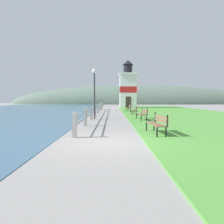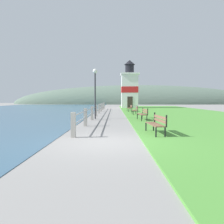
{
  "view_description": "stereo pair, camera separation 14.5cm",
  "coord_description": "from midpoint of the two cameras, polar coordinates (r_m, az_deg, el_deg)",
  "views": [
    {
      "loc": [
        0.24,
        -7.87,
        1.58
      ],
      "look_at": [
        0.14,
        13.58,
        0.3
      ],
      "focal_mm": 35.0,
      "sensor_mm": 36.0,
      "label": 1
    },
    {
      "loc": [
        0.38,
        -7.87,
        1.58
      ],
      "look_at": [
        0.14,
        13.58,
        0.3
      ],
      "focal_mm": 35.0,
      "sensor_mm": 36.0,
      "label": 2
    }
  ],
  "objects": [
    {
      "name": "park_bench_near",
      "position": [
        9.79,
        11.63,
        -2.75
      ],
      "size": [
        0.62,
        1.86,
        0.94
      ],
      "rotation": [
        0.0,
        0.0,
        3.22
      ],
      "color": "brown",
      "rests_on": "ground_plane"
    },
    {
      "name": "park_bench_midway",
      "position": [
        16.02,
        8.0,
        -0.34
      ],
      "size": [
        0.58,
        1.84,
        0.94
      ],
      "rotation": [
        0.0,
        0.0,
        3.2
      ],
      "color": "brown",
      "rests_on": "ground_plane"
    },
    {
      "name": "ground_plane",
      "position": [
        8.03,
        -1.96,
        -7.92
      ],
      "size": [
        160.0,
        160.0,
        0.0
      ],
      "primitive_type": "plane",
      "color": "gray"
    },
    {
      "name": "grass_verge",
      "position": [
        24.91,
        16.83,
        -0.3
      ],
      "size": [
        12.0,
        47.87,
        0.06
      ],
      "color": "#4C8E38",
      "rests_on": "ground_plane"
    },
    {
      "name": "park_bench_by_lighthouse",
      "position": [
        26.79,
        4.5,
        1.17
      ],
      "size": [
        0.54,
        1.69,
        0.94
      ],
      "rotation": [
        0.0,
        0.0,
        3.18
      ],
      "color": "brown",
      "rests_on": "ground_plane"
    },
    {
      "name": "lamp_post",
      "position": [
        17.46,
        -4.59,
        7.21
      ],
      "size": [
        0.36,
        0.36,
        3.96
      ],
      "color": "#333338",
      "rests_on": "ground_plane"
    },
    {
      "name": "distant_hillside",
      "position": [
        70.22,
        6.56,
        2.1
      ],
      "size": [
        80.0,
        16.0,
        12.0
      ],
      "color": "#566B5B",
      "rests_on": "ground_plane"
    },
    {
      "name": "seawall_railing",
      "position": [
        22.01,
        -3.95,
        0.84
      ],
      "size": [
        0.18,
        26.3,
        1.04
      ],
      "color": "#A8A399",
      "rests_on": "ground_plane"
    },
    {
      "name": "park_bench_far",
      "position": [
        21.68,
        5.94,
        0.65
      ],
      "size": [
        0.51,
        1.94,
        0.94
      ],
      "rotation": [
        0.0,
        0.0,
        3.12
      ],
      "color": "brown",
      "rests_on": "ground_plane"
    },
    {
      "name": "lighthouse",
      "position": [
        38.71,
        4.31,
        6.29
      ],
      "size": [
        3.22,
        3.22,
        8.4
      ],
      "color": "white",
      "rests_on": "ground_plane"
    }
  ]
}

